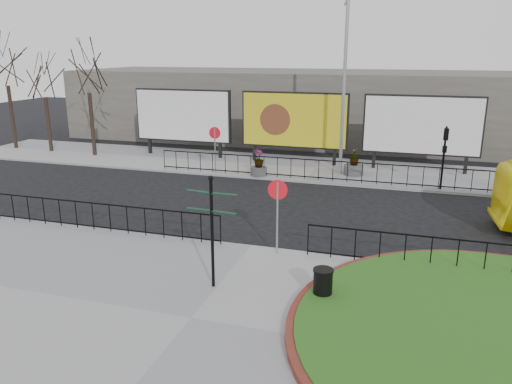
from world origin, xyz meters
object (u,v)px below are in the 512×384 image
at_px(billboard_mid, 294,120).
at_px(litter_bin, 323,285).
at_px(fingerpost_sign, 212,221).
at_px(planter_a, 259,166).
at_px(planter_c, 354,166).
at_px(lamp_post, 344,84).

xyz_separation_m(billboard_mid, litter_bin, (4.47, -16.13, -2.02)).
bearing_deg(fingerpost_sign, planter_a, 108.28).
bearing_deg(planter_c, planter_a, -161.47).
height_order(billboard_mid, planter_a, billboard_mid).
bearing_deg(fingerpost_sign, billboard_mid, 102.21).
bearing_deg(billboard_mid, litter_bin, -74.52).
relative_size(fingerpost_sign, planter_c, 2.25).
distance_m(billboard_mid, fingerpost_sign, 16.27).
bearing_deg(planter_a, planter_c, 18.53).
bearing_deg(litter_bin, planter_a, 113.75).
bearing_deg(planter_c, fingerpost_sign, -99.27).
bearing_deg(litter_bin, billboard_mid, 105.48).
height_order(fingerpost_sign, litter_bin, fingerpost_sign).
height_order(lamp_post, planter_c, lamp_post).
distance_m(lamp_post, planter_a, 6.05).
distance_m(litter_bin, planter_c, 14.18).
bearing_deg(fingerpost_sign, lamp_post, 90.82).
bearing_deg(planter_a, litter_bin, -66.25).
distance_m(billboard_mid, litter_bin, 16.86).
height_order(billboard_mid, planter_c, billboard_mid).
height_order(fingerpost_sign, planter_a, fingerpost_sign).
distance_m(planter_a, planter_c, 5.03).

